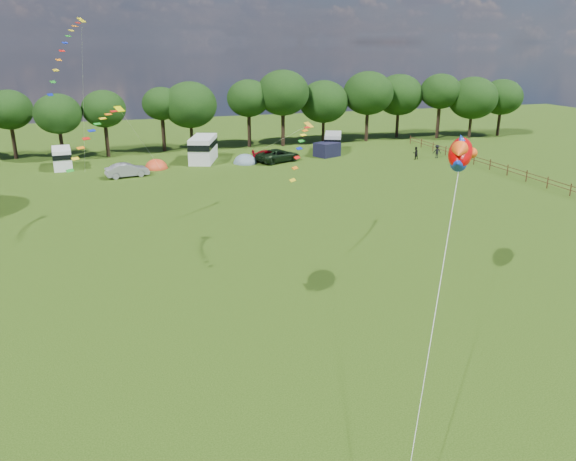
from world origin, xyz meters
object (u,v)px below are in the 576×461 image
object	(u,v)px
tent_greyblue	(245,163)
fish_kite	(460,154)
campervan_b	(62,157)
campervan_d	(333,142)
campervan_c	(203,148)
car_c	(270,156)
walker_b	(437,151)
walker_a	(415,153)
car_d	(278,155)
tent_orange	(156,168)
car_b	(127,170)

from	to	relation	value
tent_greyblue	fish_kite	bearing A→B (deg)	-86.79
tent_greyblue	campervan_b	bearing A→B (deg)	170.02
campervan_d	campervan_c	bearing A→B (deg)	116.67
car_c	campervan_b	world-z (taller)	campervan_b
campervan_b	fish_kite	world-z (taller)	fish_kite
campervan_b	walker_b	size ratio (longest dim) A/B	2.90
tent_greyblue	campervan_d	bearing A→B (deg)	15.59
campervan_d	walker_a	xyz separation A→B (m)	(7.84, -7.69, -0.53)
car_d	walker_b	bearing A→B (deg)	-123.00
car_d	fish_kite	world-z (taller)	fish_kite
campervan_c	campervan_b	bearing A→B (deg)	105.64
campervan_c	campervan_d	size ratio (longest dim) A/B	1.22
tent_orange	car_c	bearing A→B (deg)	0.26
campervan_c	campervan_d	bearing A→B (deg)	-67.30
walker_a	car_d	bearing A→B (deg)	-20.89
campervan_c	walker_b	world-z (taller)	campervan_c
tent_orange	walker_a	bearing A→B (deg)	-8.04
campervan_c	tent_orange	xyz separation A→B (m)	(-5.86, -2.34, -1.59)
campervan_b	tent_orange	size ratio (longest dim) A/B	1.66
campervan_d	car_b	bearing A→B (deg)	127.82
campervan_c	walker_a	size ratio (longest dim) A/B	4.24
campervan_c	campervan_d	distance (m)	17.28
car_c	walker_b	distance (m)	20.79
car_b	tent_greyblue	xyz separation A→B (m)	(13.75, 3.26, -0.72)
tent_greyblue	walker_b	bearing A→B (deg)	-10.30
campervan_b	tent_greyblue	world-z (taller)	campervan_b
campervan_d	car_c	bearing A→B (deg)	132.35
car_c	walker_a	xyz separation A→B (m)	(17.34, -4.43, 0.13)
car_b	car_d	distance (m)	17.97
walker_b	walker_a	bearing A→B (deg)	3.47
car_b	walker_a	xyz separation A→B (m)	(34.28, -0.90, 0.04)
campervan_c	campervan_d	xyz separation A→B (m)	(17.25, 0.98, -0.30)
campervan_b	walker_b	distance (m)	44.77
walker_a	campervan_d	bearing A→B (deg)	-52.71
fish_kite	tent_orange	bearing A→B (deg)	55.59
fish_kite	walker_b	xyz separation A→B (m)	(21.25, 35.31, -7.35)
campervan_d	campervan_b	bearing A→B (deg)	113.27
walker_a	campervan_c	bearing A→B (deg)	-23.22
car_b	tent_orange	distance (m)	4.87
tent_orange	walker_a	distance (m)	31.27
car_c	campervan_c	xyz separation A→B (m)	(-7.75, 2.28, 0.96)
campervan_d	tent_orange	distance (m)	23.38
walker_a	car_b	bearing A→B (deg)	-9.75
car_c	campervan_d	xyz separation A→B (m)	(9.50, 3.26, 0.67)
campervan_b	campervan_d	size ratio (longest dim) A/B	0.89
car_c	walker_a	distance (m)	17.90
campervan_d	walker_b	size ratio (longest dim) A/B	3.24
car_d	fish_kite	bearing A→B (deg)	155.49
campervan_b	tent_greyblue	distance (m)	20.95
car_b	car_c	bearing A→B (deg)	-88.16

